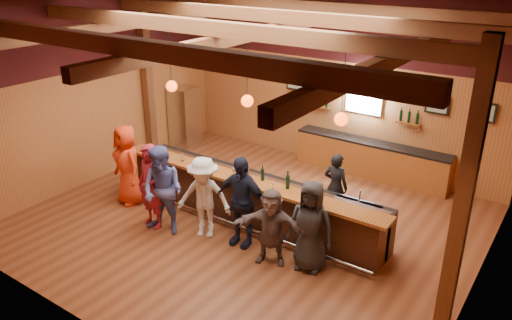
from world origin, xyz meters
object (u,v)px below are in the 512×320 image
object	(u,v)px
customer_denim	(163,191)
bottle_a	(263,174)
customer_orange	(127,165)
stainless_fridge	(185,118)
customer_navy	(241,201)
back_bar_cabinet	(370,159)
customer_white	(204,198)
bartender	(336,187)
customer_dark	(311,226)
customer_redvest	(151,187)
customer_brown	(271,227)
bar_counter	(253,198)
ice_bucket	(244,171)

from	to	relation	value
customer_denim	bottle_a	world-z (taller)	customer_denim
customer_orange	bottle_a	world-z (taller)	customer_orange
stainless_fridge	customer_navy	size ratio (longest dim) A/B	0.97
back_bar_cabinet	customer_white	world-z (taller)	customer_white
customer_navy	bartender	bearing A→B (deg)	56.99
customer_dark	bartender	distance (m)	1.98
stainless_fridge	customer_redvest	bearing A→B (deg)	-56.67
customer_dark	customer_brown	bearing A→B (deg)	-170.36
customer_denim	bartender	xyz separation A→B (m)	(2.63, 2.48, -0.18)
customer_white	customer_dark	bearing A→B (deg)	-17.47
back_bar_cabinet	customer_denim	size ratio (longest dim) A/B	2.14
bar_counter	customer_denim	size ratio (longest dim) A/B	3.37
customer_white	customer_navy	xyz separation A→B (m)	(0.79, 0.18, 0.07)
bartender	customer_navy	bearing A→B (deg)	63.33
customer_orange	customer_brown	distance (m)	4.00
customer_brown	customer_navy	bearing A→B (deg)	143.92
bar_counter	ice_bucket	size ratio (longest dim) A/B	24.33
bottle_a	customer_orange	bearing A→B (deg)	-166.99
customer_orange	customer_redvest	size ratio (longest dim) A/B	1.02
customer_navy	bottle_a	bearing A→B (deg)	83.82
stainless_fridge	customer_redvest	world-z (taller)	customer_redvest
customer_denim	customer_brown	world-z (taller)	customer_denim
customer_navy	customer_brown	distance (m)	0.87
customer_dark	bottle_a	world-z (taller)	customer_dark
customer_redvest	bottle_a	size ratio (longest dim) A/B	5.59
stainless_fridge	ice_bucket	xyz separation A→B (m)	(4.07, -2.70, 0.34)
stainless_fridge	customer_brown	bearing A→B (deg)	-33.83
back_bar_cabinet	customer_orange	bearing A→B (deg)	-131.78
customer_white	bartender	xyz separation A→B (m)	(1.85, 2.13, -0.10)
customer_redvest	customer_white	size ratio (longest dim) A/B	1.06
back_bar_cabinet	customer_orange	distance (m)	6.02
customer_denim	customer_brown	bearing A→B (deg)	-0.64
customer_denim	ice_bucket	distance (m)	1.68
bartender	customer_orange	bearing A→B (deg)	26.97
stainless_fridge	customer_navy	distance (m)	5.57
bar_counter	stainless_fridge	size ratio (longest dim) A/B	3.50
customer_white	ice_bucket	distance (m)	0.98
customer_orange	customer_white	bearing A→B (deg)	11.49
customer_orange	customer_white	distance (m)	2.38
customer_white	customer_dark	xyz separation A→B (m)	(2.30, 0.21, 0.01)
customer_brown	customer_white	bearing A→B (deg)	156.93
customer_navy	customer_brown	size ratio (longest dim) A/B	1.24
customer_orange	customer_navy	xyz separation A→B (m)	(3.16, 0.02, -0.00)
customer_white	customer_orange	bearing A→B (deg)	153.45
stainless_fridge	customer_denim	size ratio (longest dim) A/B	0.96
customer_orange	customer_navy	size ratio (longest dim) A/B	1.00
customer_redvest	customer_brown	distance (m)	2.79
customer_orange	customer_navy	bearing A→B (deg)	15.65
customer_dark	ice_bucket	size ratio (longest dim) A/B	6.69
customer_orange	customer_white	size ratio (longest dim) A/B	1.09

